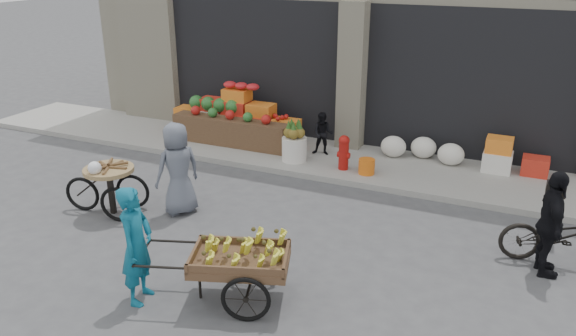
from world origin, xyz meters
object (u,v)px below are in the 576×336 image
at_px(banana_cart, 236,257).
at_px(bicycle, 563,235).
at_px(fire_hydrant, 344,151).
at_px(seated_person, 323,134).
at_px(vendor_grey, 178,169).
at_px(pineapple_bin, 294,149).
at_px(tricycle_cart, 110,183).
at_px(vendor_woman, 137,245).
at_px(cyclist, 551,224).
at_px(orange_bucket, 367,166).

xyz_separation_m(banana_cart, bicycle, (3.79, 2.73, -0.18)).
relative_size(fire_hydrant, bicycle, 0.41).
bearing_deg(seated_person, vendor_grey, -120.55).
bearing_deg(pineapple_bin, seated_person, 56.31).
bearing_deg(seated_person, bicycle, -39.39).
relative_size(pineapple_bin, bicycle, 0.30).
bearing_deg(bicycle, vendor_grey, 85.82).
height_order(fire_hydrant, seated_person, seated_person).
bearing_deg(banana_cart, tricycle_cart, 137.78).
bearing_deg(vendor_woman, seated_person, -14.58).
distance_m(banana_cart, bicycle, 4.67).
xyz_separation_m(seated_person, vendor_grey, (-1.30, -3.46, 0.22)).
height_order(fire_hydrant, vendor_grey, vendor_grey).
relative_size(banana_cart, cyclist, 1.46).
bearing_deg(pineapple_bin, bicycle, -21.84).
relative_size(pineapple_bin, vendor_grey, 0.32).
bearing_deg(cyclist, orange_bucket, 42.49).
relative_size(orange_bucket, tricycle_cart, 0.22).
bearing_deg(tricycle_cart, seated_person, 46.47).
bearing_deg(cyclist, seated_person, 43.82).
bearing_deg(bicycle, pineapple_bin, 56.11).
distance_m(seated_person, bicycle, 5.37).
relative_size(orange_bucket, cyclist, 0.21).
height_order(vendor_woman, bicycle, vendor_woman).
relative_size(pineapple_bin, vendor_woman, 0.33).
distance_m(fire_hydrant, orange_bucket, 0.55).
bearing_deg(bicycle, tricycle_cart, 88.77).
distance_m(seated_person, vendor_grey, 3.70).
bearing_deg(banana_cart, seated_person, 80.42).
bearing_deg(seated_person, orange_bucket, -40.26).
xyz_separation_m(tricycle_cart, vendor_grey, (1.05, 0.52, 0.24)).
xyz_separation_m(pineapple_bin, vendor_woman, (0.14, -5.26, 0.42)).
bearing_deg(vendor_woman, cyclist, -71.27).
relative_size(seated_person, vendor_grey, 0.58).
bearing_deg(bicycle, vendor_woman, 111.05).
height_order(vendor_woman, cyclist, vendor_woman).
height_order(banana_cart, bicycle, bicycle).
bearing_deg(vendor_grey, bicycle, 127.75).
relative_size(fire_hydrant, cyclist, 0.46).
xyz_separation_m(vendor_woman, vendor_grey, (-1.04, 2.39, 0.01)).
bearing_deg(vendor_grey, cyclist, 124.10).
distance_m(fire_hydrant, bicycle, 4.45).
distance_m(pineapple_bin, tricycle_cart, 3.90).
distance_m(vendor_woman, cyclist, 5.52).
bearing_deg(fire_hydrant, banana_cart, -87.71).
relative_size(banana_cart, bicycle, 1.30).
relative_size(pineapple_bin, fire_hydrant, 0.73).
relative_size(seated_person, cyclist, 0.61).
distance_m(seated_person, vendor_woman, 5.86).
distance_m(pineapple_bin, fire_hydrant, 1.11).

